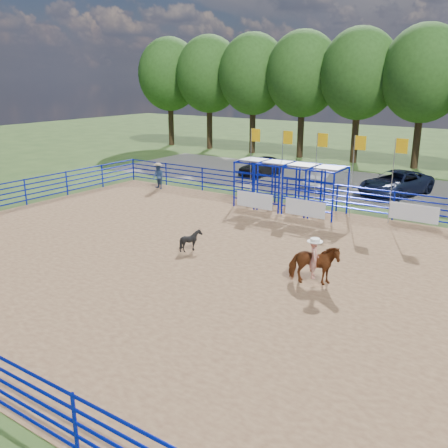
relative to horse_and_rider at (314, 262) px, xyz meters
The scene contains 12 objects.
ground 3.25m from the horse_and_rider, behind, with size 120.00×120.00×0.00m, color #3F5C24.
arena_dirt 3.25m from the horse_and_rider, behind, with size 30.00×20.00×0.02m, color #9B734D.
gravel_strip 17.11m from the horse_and_rider, 100.55° to the left, with size 40.00×10.00×0.01m, color slate.
horse_and_rider is the anchor object (origin of this frame).
calf 5.69m from the horse_and_rider, behind, with size 0.73×0.82×0.90m, color black.
spectator_cowboy 17.10m from the horse_and_rider, 149.71° to the left, with size 0.92×0.81×1.65m.
car_a 20.12m from the horse_and_rider, 125.24° to the left, with size 1.65×4.10×1.40m, color black.
car_b 16.07m from the horse_and_rider, 111.26° to the left, with size 1.46×4.20×1.38m, color gray.
car_c 15.52m from the horse_and_rider, 96.02° to the left, with size 2.46×5.33×1.48m, color #161D38.
perimeter_fence 3.14m from the horse_and_rider, behind, with size 30.10×20.10×1.50m.
chute_assembly 10.00m from the horse_and_rider, 120.20° to the left, with size 19.32×2.41×4.20m.
treeline 26.83m from the horse_and_rider, 96.91° to the left, with size 56.40×6.40×11.24m.
Camera 1 is at (9.65, -14.86, 7.00)m, focal length 40.00 mm.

